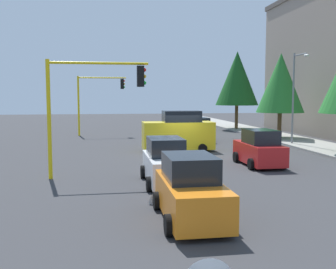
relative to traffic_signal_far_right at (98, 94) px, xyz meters
name	(u,v)px	position (x,y,z in m)	size (l,w,h in m)	color
ground_plane	(185,155)	(14.00, 5.69, -4.00)	(120.00, 120.00, 0.00)	#353538
sidewalk_kerb	(301,142)	(9.00, 16.19, -3.93)	(80.00, 4.00, 0.15)	gray
lane_arrow_near	(166,208)	(25.51, 2.69, -4.00)	(2.40, 1.10, 1.10)	silver
traffic_signal_far_right	(98,94)	(0.00, 0.00, 0.00)	(0.36, 4.59, 5.66)	yellow
traffic_signal_near_right	(90,95)	(20.00, 0.04, -0.17)	(0.36, 4.59, 5.40)	yellow
street_lamp_curbside	(296,88)	(10.39, 14.89, 0.34)	(2.15, 0.28, 7.00)	slate
tree_roadside_far	(237,78)	(-4.00, 15.19, 1.71)	(4.74, 4.74, 8.69)	brown
tree_roadside_mid	(281,83)	(6.00, 15.69, 0.88)	(4.08, 4.08, 7.45)	brown
delivery_van_yellow	(179,133)	(12.00, 5.62, -2.72)	(2.22, 4.80, 2.77)	yellow
car_white	(166,163)	(21.78, 3.25, -3.11)	(4.11, 1.96, 1.98)	white
car_red	(259,149)	(18.21, 8.92, -3.11)	(3.83, 1.99, 1.98)	red
car_black	(198,130)	(5.88, 8.44, -3.11)	(4.06, 2.03, 1.98)	black
car_orange	(191,191)	(26.84, 3.24, -3.11)	(4.05, 1.97, 1.98)	orange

